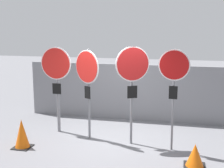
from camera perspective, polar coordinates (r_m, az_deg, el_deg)
ground_plane at (r=8.46m, az=-0.23°, el=-10.18°), size 40.00×40.00×0.00m
fence_back at (r=10.05m, az=2.33°, el=-1.45°), size 6.36×0.12×1.79m
stop_sign_0 at (r=8.78m, az=-10.12°, el=2.01°), size 0.90×0.17×2.43m
stop_sign_1 at (r=8.11m, az=-4.54°, el=1.91°), size 0.75×0.48×2.42m
stop_sign_2 at (r=7.72m, az=3.75°, el=2.06°), size 0.78×0.43×2.52m
stop_sign_3 at (r=7.42m, az=11.25°, el=1.83°), size 0.74×0.14×2.48m
traffic_cone_0 at (r=8.16m, az=-16.15°, el=-8.72°), size 0.44×0.44×0.73m
traffic_cone_1 at (r=7.12m, az=14.93°, el=-12.54°), size 0.46×0.46×0.51m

